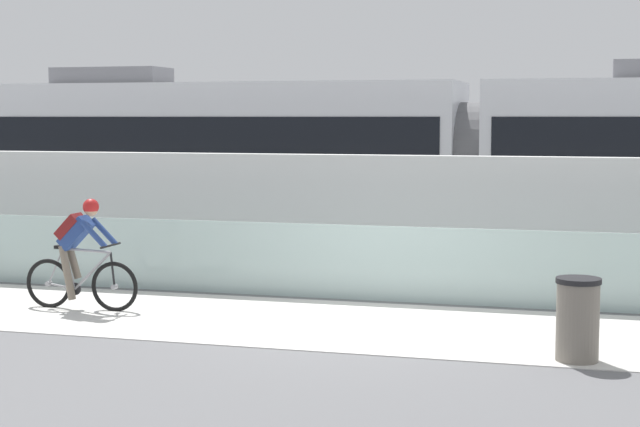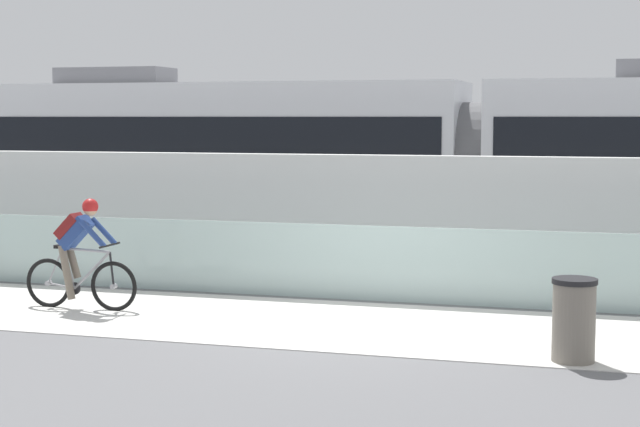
{
  "view_description": "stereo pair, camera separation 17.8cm",
  "coord_description": "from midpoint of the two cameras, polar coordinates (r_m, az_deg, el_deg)",
  "views": [
    {
      "loc": [
        2.97,
        -12.77,
        2.76
      ],
      "look_at": [
        -1.23,
        2.35,
        1.25
      ],
      "focal_mm": 56.25,
      "sensor_mm": 36.0,
      "label": 1
    },
    {
      "loc": [
        3.15,
        -12.72,
        2.76
      ],
      "look_at": [
        -1.23,
        2.35,
        1.25
      ],
      "focal_mm": 56.25,
      "sensor_mm": 36.0,
      "label": 2
    }
  ],
  "objects": [
    {
      "name": "tram_rail_far",
      "position": [
        20.72,
        6.91,
        -2.18
      ],
      "size": [
        32.0,
        0.08,
        0.01
      ],
      "primitive_type": "cube",
      "color": "#595654",
      "rests_on": "ground"
    },
    {
      "name": "trash_bin",
      "position": [
        11.72,
        14.03,
        -5.87
      ],
      "size": [
        0.51,
        0.51,
        0.96
      ],
      "color": "slate",
      "rests_on": "ground"
    },
    {
      "name": "cyclist_on_bike",
      "position": [
        14.77,
        -13.83,
        -2.29
      ],
      "size": [
        1.77,
        0.58,
        1.61
      ],
      "color": "black",
      "rests_on": "ground"
    },
    {
      "name": "tram",
      "position": [
        19.76,
        8.41,
        2.93
      ],
      "size": [
        22.56,
        2.54,
        3.81
      ],
      "color": "silver",
      "rests_on": "ground"
    },
    {
      "name": "bike_path_deck",
      "position": [
        13.39,
        2.0,
        -6.38
      ],
      "size": [
        32.0,
        3.2,
        0.01
      ],
      "primitive_type": "cube",
      "color": "silver",
      "rests_on": "ground"
    },
    {
      "name": "glass_parapet",
      "position": [
        15.07,
        3.66,
        -2.87
      ],
      "size": [
        32.0,
        0.05,
        1.14
      ],
      "primitive_type": "cube",
      "color": "#ADC6C1",
      "rests_on": "ground"
    },
    {
      "name": "tram_rail_near",
      "position": [
        19.32,
        6.27,
        -2.73
      ],
      "size": [
        32.0,
        0.08,
        0.01
      ],
      "primitive_type": "cube",
      "color": "#595654",
      "rests_on": "ground"
    },
    {
      "name": "ground_plane",
      "position": [
        13.39,
        2.0,
        -6.4
      ],
      "size": [
        200.0,
        200.0,
        0.0
      ],
      "primitive_type": "plane",
      "color": "slate"
    },
    {
      "name": "concrete_barrier_wall",
      "position": [
        16.76,
        4.94,
        -0.32
      ],
      "size": [
        32.0,
        0.36,
        2.13
      ],
      "primitive_type": "cube",
      "color": "silver",
      "rests_on": "ground"
    }
  ]
}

